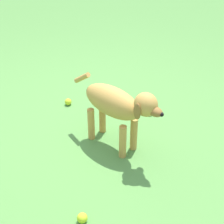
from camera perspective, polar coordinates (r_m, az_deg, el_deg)
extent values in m
plane|color=#548C42|center=(2.85, -4.32, -2.52)|extent=(14.00, 14.00, 0.00)
ellipsoid|color=#C69347|center=(2.43, 0.00, 1.90)|extent=(0.46, 0.55, 0.23)
cylinder|color=#C69347|center=(2.52, 3.87, -3.92)|extent=(0.06, 0.06, 0.28)
cylinder|color=#C69347|center=(2.44, 1.90, -5.29)|extent=(0.06, 0.06, 0.28)
cylinder|color=#C69347|center=(2.71, -1.71, -0.97)|extent=(0.06, 0.06, 0.28)
cylinder|color=#C69347|center=(2.63, -3.70, -2.14)|extent=(0.06, 0.06, 0.28)
ellipsoid|color=#C69347|center=(2.20, 6.01, 1.33)|extent=(0.22, 0.23, 0.17)
ellipsoid|color=olive|center=(2.18, 7.58, 0.12)|extent=(0.13, 0.14, 0.07)
sphere|color=black|center=(2.15, 8.77, -0.43)|extent=(0.03, 0.03, 0.03)
ellipsoid|color=olive|center=(2.28, 7.06, 1.74)|extent=(0.06, 0.07, 0.13)
ellipsoid|color=olive|center=(2.17, 4.48, 0.09)|extent=(0.06, 0.07, 0.13)
cylinder|color=#C69347|center=(2.59, -5.30, 6.06)|extent=(0.13, 0.16, 0.14)
sphere|color=#C4D52B|center=(3.16, -7.76, 1.80)|extent=(0.07, 0.07, 0.07)
sphere|color=#C6E02B|center=(2.09, -5.29, -18.15)|extent=(0.07, 0.07, 0.07)
sphere|color=#C7D541|center=(3.00, 6.68, 0.12)|extent=(0.07, 0.07, 0.07)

